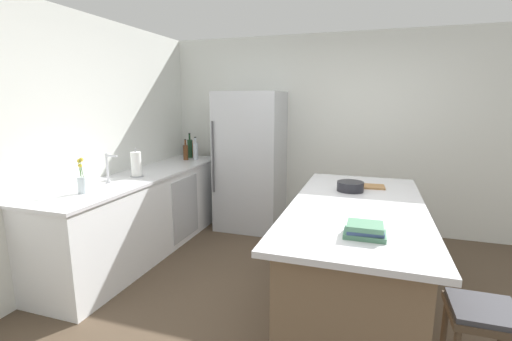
% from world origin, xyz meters
% --- Properties ---
extents(ground_plane, '(7.20, 7.20, 0.00)m').
position_xyz_m(ground_plane, '(0.00, 0.00, 0.00)').
color(ground_plane, '#4C3D2D').
extents(wall_rear, '(6.00, 0.10, 2.60)m').
position_xyz_m(wall_rear, '(0.00, 2.25, 1.30)').
color(wall_rear, silver).
rests_on(wall_rear, ground_plane).
extents(wall_left, '(0.10, 6.00, 2.60)m').
position_xyz_m(wall_left, '(-2.45, 0.00, 1.30)').
color(wall_left, silver).
rests_on(wall_left, ground_plane).
extents(counter_run_left, '(0.68, 2.83, 0.92)m').
position_xyz_m(counter_run_left, '(-2.07, 0.70, 0.46)').
color(counter_run_left, white).
rests_on(counter_run_left, ground_plane).
extents(kitchen_island, '(1.04, 2.24, 0.92)m').
position_xyz_m(kitchen_island, '(0.30, 0.21, 0.47)').
color(kitchen_island, '#7A6047').
rests_on(kitchen_island, ground_plane).
extents(refrigerator, '(0.85, 0.74, 1.86)m').
position_xyz_m(refrigerator, '(-1.17, 1.85, 0.93)').
color(refrigerator, '#B7BABF').
rests_on(refrigerator, ground_plane).
extents(bar_stool, '(0.36, 0.36, 0.64)m').
position_xyz_m(bar_stool, '(1.02, -0.60, 0.52)').
color(bar_stool, '#473828').
rests_on(bar_stool, ground_plane).
extents(sink_faucet, '(0.15, 0.05, 0.30)m').
position_xyz_m(sink_faucet, '(-2.12, 0.21, 1.08)').
color(sink_faucet, silver).
rests_on(sink_faucet, counter_run_left).
extents(flower_vase, '(0.08, 0.08, 0.33)m').
position_xyz_m(flower_vase, '(-2.07, -0.20, 1.02)').
color(flower_vase, silver).
rests_on(flower_vase, counter_run_left).
extents(paper_towel_roll, '(0.14, 0.14, 0.31)m').
position_xyz_m(paper_towel_roll, '(-2.05, 0.56, 1.05)').
color(paper_towel_roll, gray).
rests_on(paper_towel_roll, counter_run_left).
extents(vinegar_bottle, '(0.06, 0.06, 0.24)m').
position_xyz_m(vinegar_bottle, '(-2.14, 2.00, 1.02)').
color(vinegar_bottle, '#994C23').
rests_on(vinegar_bottle, counter_run_left).
extents(wine_bottle, '(0.07, 0.07, 0.36)m').
position_xyz_m(wine_bottle, '(-2.13, 1.91, 1.06)').
color(wine_bottle, '#19381E').
rests_on(wine_bottle, counter_run_left).
extents(soda_bottle, '(0.07, 0.07, 0.32)m').
position_xyz_m(soda_bottle, '(-1.98, 1.81, 1.05)').
color(soda_bottle, silver).
rests_on(soda_bottle, counter_run_left).
extents(syrup_bottle, '(0.07, 0.07, 0.29)m').
position_xyz_m(syrup_bottle, '(-2.08, 1.71, 1.03)').
color(syrup_bottle, '#5B3319').
rests_on(syrup_bottle, counter_run_left).
extents(cookbook_stack, '(0.25, 0.18, 0.09)m').
position_xyz_m(cookbook_stack, '(0.37, -0.49, 0.96)').
color(cookbook_stack, '#4C7F60').
rests_on(cookbook_stack, kitchen_island).
extents(mixing_bowl, '(0.24, 0.24, 0.09)m').
position_xyz_m(mixing_bowl, '(0.22, 0.64, 0.96)').
color(mixing_bowl, black).
rests_on(mixing_bowl, kitchen_island).
extents(cutting_board, '(0.30, 0.20, 0.02)m').
position_xyz_m(cutting_board, '(0.39, 0.85, 0.93)').
color(cutting_board, '#9E7042').
rests_on(cutting_board, kitchen_island).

